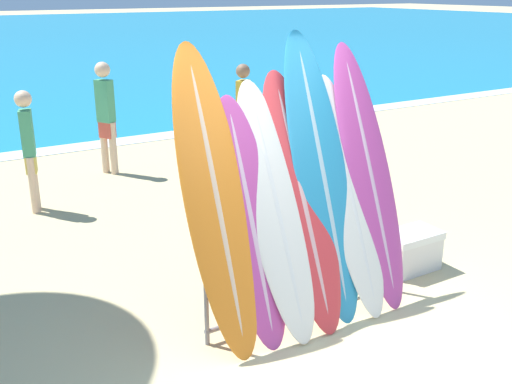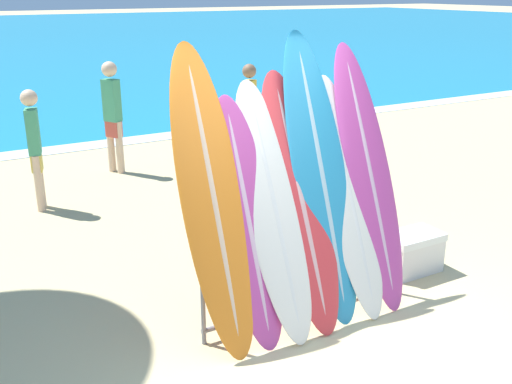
% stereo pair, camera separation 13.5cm
% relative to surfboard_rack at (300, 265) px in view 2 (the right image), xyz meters
% --- Properties ---
extents(ground_plane, '(160.00, 160.00, 0.00)m').
position_rel_surfboard_rack_xyz_m(ground_plane, '(-0.12, -0.74, -0.50)').
color(ground_plane, tan).
extents(surfboard_rack, '(1.96, 0.04, 0.93)m').
position_rel_surfboard_rack_xyz_m(surfboard_rack, '(0.00, 0.00, 0.00)').
color(surfboard_rack, slate).
rests_on(surfboard_rack, ground_plane).
extents(surfboard_slot_0, '(0.55, 1.02, 2.47)m').
position_rel_surfboard_rack_xyz_m(surfboard_slot_0, '(-0.81, 0.09, 0.73)').
color(surfboard_slot_0, orange).
rests_on(surfboard_slot_0, ground_plane).
extents(surfboard_slot_1, '(0.51, 0.85, 2.03)m').
position_rel_surfboard_rack_xyz_m(surfboard_slot_1, '(-0.53, 0.01, 0.51)').
color(surfboard_slot_1, '#B23D8E').
rests_on(surfboard_slot_1, ground_plane).
extents(surfboard_slot_2, '(0.52, 1.04, 2.13)m').
position_rel_surfboard_rack_xyz_m(surfboard_slot_2, '(-0.27, 0.03, 0.56)').
color(surfboard_slot_2, silver).
rests_on(surfboard_slot_2, ground_plane).
extents(surfboard_slot_3, '(0.56, 1.04, 2.19)m').
position_rel_surfboard_rack_xyz_m(surfboard_slot_3, '(0.02, 0.05, 0.59)').
color(surfboard_slot_3, red).
rests_on(surfboard_slot_3, ground_plane).
extents(surfboard_slot_4, '(0.56, 1.02, 2.52)m').
position_rel_surfboard_rack_xyz_m(surfboard_slot_4, '(0.26, 0.10, 0.76)').
color(surfboard_slot_4, teal).
rests_on(surfboard_slot_4, ground_plane).
extents(surfboard_slot_5, '(0.48, 1.01, 2.11)m').
position_rel_surfboard_rack_xyz_m(surfboard_slot_5, '(0.54, 0.03, 0.55)').
color(surfboard_slot_5, silver).
rests_on(surfboard_slot_5, ground_plane).
extents(surfboard_slot_6, '(0.51, 1.06, 2.39)m').
position_rel_surfboard_rack_xyz_m(surfboard_slot_6, '(0.80, 0.08, 0.69)').
color(surfboard_slot_6, '#B23D8E').
rests_on(surfboard_slot_6, ground_plane).
extents(person_near_water, '(0.27, 0.31, 1.78)m').
position_rel_surfboard_rack_xyz_m(person_near_water, '(-0.09, 5.23, 0.47)').
color(person_near_water, beige).
rests_on(person_near_water, ground_plane).
extents(person_mid_beach, '(0.22, 0.27, 1.63)m').
position_rel_surfboard_rack_xyz_m(person_mid_beach, '(-1.50, 4.06, 0.39)').
color(person_mid_beach, beige).
rests_on(person_mid_beach, ground_plane).
extents(person_far_left, '(0.29, 0.27, 1.70)m').
position_rel_surfboard_rack_xyz_m(person_far_left, '(1.97, 4.47, 0.43)').
color(person_far_left, '#846047').
rests_on(person_far_left, ground_plane).
extents(cooler_box, '(0.61, 0.38, 0.43)m').
position_rel_surfboard_rack_xyz_m(cooler_box, '(1.53, 0.16, -0.28)').
color(cooler_box, silver).
rests_on(cooler_box, ground_plane).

